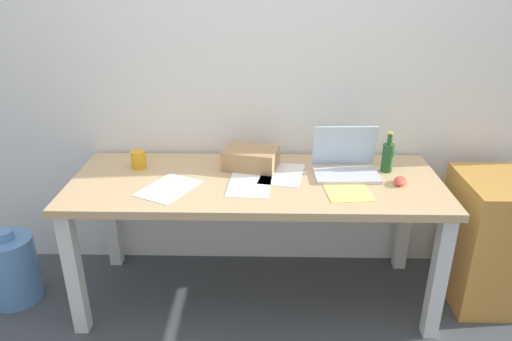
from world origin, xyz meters
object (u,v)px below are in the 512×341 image
(desk, at_px, (256,195))
(beer_bottle, at_px, (388,156))
(water_cooler_jug, at_px, (12,269))
(filing_cabinet, at_px, (490,240))
(cardboard_box, at_px, (251,158))
(laptop_right, at_px, (346,164))
(computer_mouse, at_px, (400,181))
(coffee_mug, at_px, (139,159))

(desk, xyz_separation_m, beer_bottle, (0.69, 0.12, 0.18))
(water_cooler_jug, xyz_separation_m, filing_cabinet, (2.62, 0.08, 0.16))
(cardboard_box, bearing_deg, water_cooler_jug, -170.82)
(laptop_right, xyz_separation_m, computer_mouse, (0.26, -0.13, -0.04))
(computer_mouse, relative_size, coffee_mug, 1.05)
(laptop_right, relative_size, cardboard_box, 1.21)
(beer_bottle, distance_m, coffee_mug, 1.33)
(desk, bearing_deg, water_cooler_jug, -177.55)
(desk, relative_size, filing_cabinet, 2.63)
(desk, xyz_separation_m, coffee_mug, (-0.64, 0.14, 0.14))
(laptop_right, bearing_deg, computer_mouse, -26.34)
(beer_bottle, bearing_deg, coffee_mug, 179.18)
(beer_bottle, xyz_separation_m, water_cooler_jug, (-2.04, -0.18, -0.61))
(water_cooler_jug, distance_m, filing_cabinet, 2.62)
(laptop_right, height_order, cardboard_box, laptop_right)
(computer_mouse, height_order, water_cooler_jug, computer_mouse)
(beer_bottle, distance_m, cardboard_box, 0.72)
(beer_bottle, relative_size, filing_cabinet, 0.30)
(desk, relative_size, cardboard_box, 6.81)
(laptop_right, bearing_deg, beer_bottle, 9.17)
(beer_bottle, bearing_deg, desk, -169.96)
(laptop_right, relative_size, water_cooler_jug, 0.78)
(coffee_mug, bearing_deg, laptop_right, -2.87)
(water_cooler_jug, bearing_deg, laptop_right, 4.53)
(cardboard_box, height_order, water_cooler_jug, cardboard_box)
(coffee_mug, bearing_deg, cardboard_box, 1.27)
(computer_mouse, bearing_deg, laptop_right, 178.81)
(laptop_right, bearing_deg, cardboard_box, 172.13)
(desk, bearing_deg, cardboard_box, 101.28)
(cardboard_box, distance_m, filing_cabinet, 1.38)
(computer_mouse, bearing_deg, cardboard_box, -169.39)
(laptop_right, xyz_separation_m, cardboard_box, (-0.50, 0.07, -0.00))
(laptop_right, xyz_separation_m, coffee_mug, (-1.10, 0.06, -0.01))
(water_cooler_jug, height_order, filing_cabinet, filing_cabinet)
(coffee_mug, bearing_deg, water_cooler_jug, -164.31)
(desk, bearing_deg, laptop_right, 10.46)
(computer_mouse, distance_m, water_cooler_jug, 2.14)
(beer_bottle, height_order, computer_mouse, beer_bottle)
(coffee_mug, relative_size, filing_cabinet, 0.13)
(desk, distance_m, filing_cabinet, 1.30)
(laptop_right, relative_size, beer_bottle, 1.55)
(water_cooler_jug, bearing_deg, filing_cabinet, 1.84)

